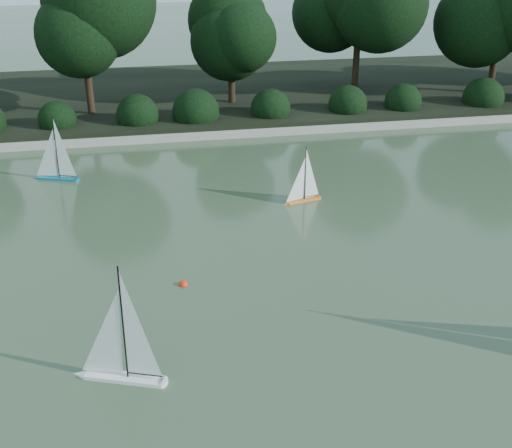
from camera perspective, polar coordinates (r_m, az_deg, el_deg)
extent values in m
plane|color=#32462A|center=(8.84, 2.86, -10.15)|extent=(80.00, 80.00, 0.00)
cube|color=gray|center=(16.84, -4.28, 7.91)|extent=(40.00, 0.35, 0.18)
cube|color=black|center=(20.66, -5.64, 11.32)|extent=(40.00, 8.00, 0.30)
cylinder|color=black|center=(18.43, -14.56, 11.09)|extent=(0.20, 0.20, 1.66)
sphere|color=black|center=(18.06, -15.28, 17.31)|extent=(2.66, 2.66, 2.66)
cylinder|color=black|center=(19.12, -2.17, 11.76)|extent=(0.20, 0.20, 1.26)
sphere|color=black|center=(18.81, -2.25, 16.43)|extent=(2.10, 2.10, 2.10)
cylinder|color=black|center=(20.68, 8.83, 13.20)|extent=(0.20, 0.20, 1.73)
sphere|color=black|center=(20.35, 9.25, 19.05)|extent=(2.80, 2.80, 2.80)
cylinder|color=black|center=(21.41, 20.19, 12.04)|extent=(0.20, 0.20, 1.48)
sphere|color=black|center=(21.10, 20.98, 16.96)|extent=(2.52, 2.52, 2.52)
sphere|color=black|center=(17.65, -17.83, 8.80)|extent=(1.10, 1.10, 1.10)
sphere|color=black|center=(17.51, -11.27, 9.40)|extent=(1.10, 1.10, 1.10)
sphere|color=black|center=(17.60, -4.67, 9.88)|extent=(1.10, 1.10, 1.10)
sphere|color=black|center=(17.91, 1.80, 10.23)|extent=(1.10, 1.10, 1.10)
sphere|color=black|center=(18.43, 7.99, 10.44)|extent=(1.10, 1.10, 1.10)
sphere|color=black|center=(19.15, 13.77, 10.53)|extent=(1.10, 1.10, 1.10)
sphere|color=black|center=(20.05, 19.10, 10.52)|extent=(1.10, 1.10, 1.10)
cube|color=white|center=(8.28, -11.64, -13.10)|extent=(1.00, 0.53, 0.10)
cone|color=white|center=(8.48, -15.36, -12.49)|extent=(0.25, 0.25, 0.20)
cylinder|color=white|center=(8.13, -8.29, -13.60)|extent=(0.15, 0.15, 0.10)
cylinder|color=black|center=(7.79, -11.83, -8.44)|extent=(0.03, 0.03, 1.53)
cylinder|color=black|center=(8.13, -9.91, -12.78)|extent=(0.43, 0.17, 0.02)
cube|color=orange|center=(12.97, 4.22, 2.18)|extent=(0.73, 0.32, 0.07)
cone|color=orange|center=(12.78, 2.61, 1.87)|extent=(0.18, 0.18, 0.14)
cylinder|color=orange|center=(13.14, 5.58, 2.45)|extent=(0.11, 0.11, 0.07)
cylinder|color=black|center=(12.76, 4.45, 4.64)|extent=(0.02, 0.02, 1.11)
cylinder|color=black|center=(13.03, 4.97, 2.64)|extent=(0.32, 0.10, 0.01)
cube|color=#056C81|center=(14.70, -17.21, 3.97)|extent=(0.89, 0.47, 0.09)
cone|color=#056C81|center=(14.93, -19.00, 4.04)|extent=(0.23, 0.23, 0.18)
cylinder|color=#056C81|center=(14.51, -15.63, 3.90)|extent=(0.14, 0.14, 0.09)
cylinder|color=black|center=(14.44, -17.43, 6.66)|extent=(0.02, 0.02, 1.38)
cylinder|color=black|center=(14.56, -16.41, 4.29)|extent=(0.39, 0.15, 0.01)
sphere|color=red|center=(10.08, -6.47, -5.41)|extent=(0.15, 0.15, 0.15)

